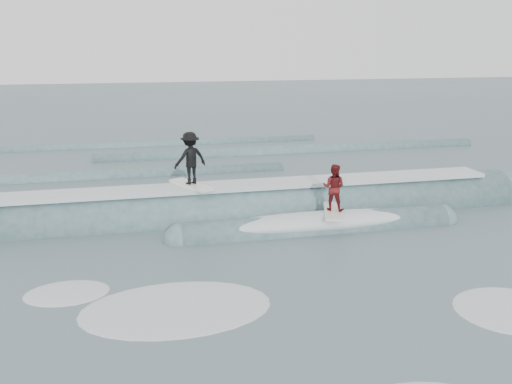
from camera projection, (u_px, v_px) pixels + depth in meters
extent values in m
plane|color=#395053|center=(311.00, 293.00, 14.00)|extent=(160.00, 160.00, 0.00)
cylinder|color=#385C5E|center=(249.00, 215.00, 20.40)|extent=(20.22, 2.07, 2.07)
sphere|color=#385C5E|center=(496.00, 197.00, 22.69)|extent=(2.07, 2.07, 2.07)
cylinder|color=#385C5E|center=(318.00, 230.00, 18.74)|extent=(9.00, 1.12, 1.12)
sphere|color=#385C5E|center=(181.00, 241.00, 17.72)|extent=(1.12, 1.12, 1.12)
sphere|color=#385C5E|center=(440.00, 220.00, 19.76)|extent=(1.12, 1.12, 1.12)
cube|color=silver|center=(249.00, 185.00, 20.12)|extent=(18.00, 1.30, 0.14)
ellipsoid|color=silver|center=(318.00, 221.00, 18.66)|extent=(7.60, 1.30, 0.60)
cube|color=silver|center=(191.00, 185.00, 19.62)|extent=(1.38, 2.04, 0.10)
imported|color=black|center=(190.00, 158.00, 19.38)|extent=(1.31, 1.02, 1.79)
cube|color=silver|center=(333.00, 211.00, 18.70)|extent=(1.15, 2.07, 0.10)
imported|color=#571011|center=(334.00, 187.00, 18.50)|extent=(0.94, 0.90, 1.53)
ellipsoid|color=silver|center=(176.00, 308.00, 13.22)|extent=(3.62, 2.47, 0.10)
ellipsoid|color=silver|center=(512.00, 310.00, 13.13)|extent=(3.27, 2.23, 0.10)
ellipsoid|color=silver|center=(67.00, 293.00, 14.01)|extent=(2.37, 1.62, 0.10)
cylinder|color=#385C5E|center=(44.00, 181.00, 25.41)|extent=(22.00, 0.70, 0.70)
cylinder|color=#385C5E|center=(294.00, 152.00, 32.10)|extent=(22.00, 0.80, 0.80)
cylinder|color=#385C5E|center=(138.00, 146.00, 33.93)|extent=(22.00, 0.60, 0.60)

